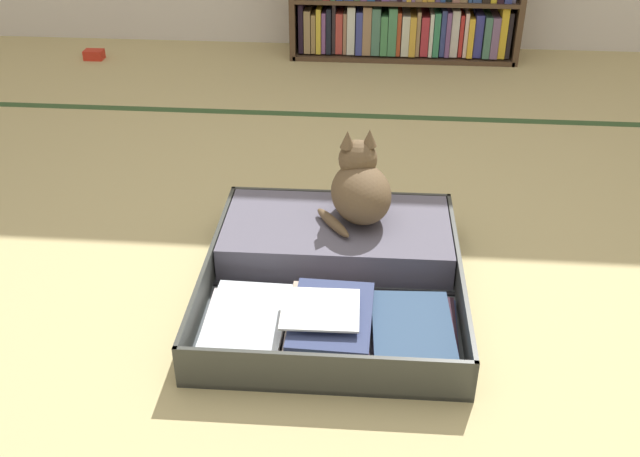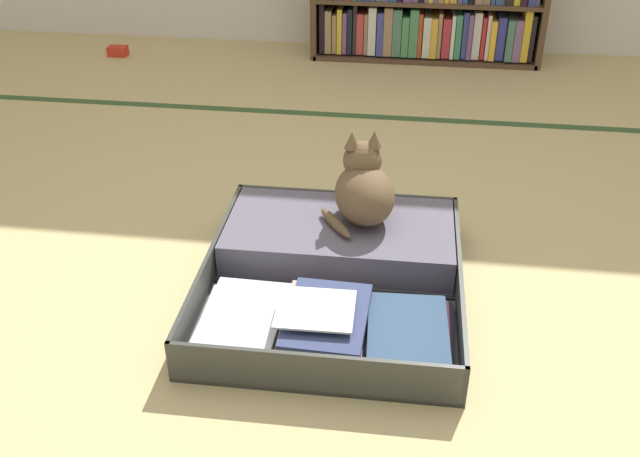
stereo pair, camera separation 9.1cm
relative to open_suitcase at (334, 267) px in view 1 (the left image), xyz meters
name	(u,v)px [view 1 (the left image)]	position (x,y,z in m)	size (l,w,h in m)	color
ground_plane	(340,301)	(0.02, -0.09, -0.05)	(10.00, 10.00, 0.00)	tan
tatami_border	(358,116)	(0.02, 1.27, -0.05)	(4.80, 0.05, 0.00)	#34512A
open_suitcase	(334,267)	(0.00, 0.00, 0.00)	(0.73, 0.82, 0.12)	#393C37
black_cat	(359,187)	(0.06, 0.18, 0.17)	(0.26, 0.29, 0.27)	brown
small_red_pouch	(94,55)	(-1.42, 1.94, -0.03)	(0.10, 0.07, 0.05)	red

